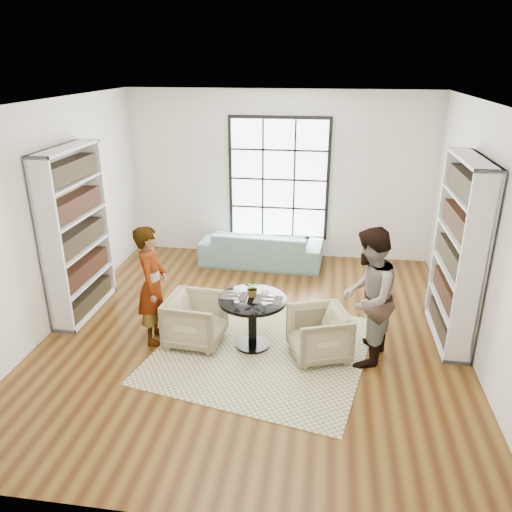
% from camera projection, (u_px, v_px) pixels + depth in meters
% --- Properties ---
extents(ground, '(6.00, 6.00, 0.00)m').
position_uv_depth(ground, '(254.00, 333.00, 6.79)').
color(ground, brown).
extents(room_shell, '(6.00, 6.01, 6.00)m').
position_uv_depth(room_shell, '(260.00, 233.00, 6.82)').
color(room_shell, silver).
rests_on(room_shell, ground).
extents(rug, '(3.01, 3.01, 0.01)m').
position_uv_depth(rug, '(263.00, 349.00, 6.40)').
color(rug, '#B6B288').
rests_on(rug, ground).
extents(pedestal_table, '(0.86, 0.86, 0.69)m').
position_uv_depth(pedestal_table, '(252.00, 312.00, 6.30)').
color(pedestal_table, black).
rests_on(pedestal_table, ground).
extents(sofa, '(2.19, 0.95, 0.63)m').
position_uv_depth(sofa, '(262.00, 247.00, 8.96)').
color(sofa, slate).
rests_on(sofa, ground).
extents(armchair_left, '(0.77, 0.76, 0.65)m').
position_uv_depth(armchair_left, '(196.00, 320.00, 6.46)').
color(armchair_left, tan).
rests_on(armchair_left, ground).
extents(armchair_right, '(0.88, 0.87, 0.63)m').
position_uv_depth(armchair_right, '(319.00, 334.00, 6.15)').
color(armchair_right, '#C2BC8B').
rests_on(armchair_right, ground).
extents(person_left, '(0.44, 0.62, 1.58)m').
position_uv_depth(person_left, '(152.00, 285.00, 6.36)').
color(person_left, gray).
rests_on(person_left, ground).
extents(person_right, '(0.86, 0.98, 1.71)m').
position_uv_depth(person_right, '(368.00, 298.00, 5.88)').
color(person_right, gray).
rests_on(person_right, ground).
extents(placemat_left, '(0.35, 0.28, 0.01)m').
position_uv_depth(placemat_left, '(234.00, 295.00, 6.30)').
color(placemat_left, black).
rests_on(placemat_left, pedestal_table).
extents(placemat_right, '(0.35, 0.28, 0.01)m').
position_uv_depth(placemat_right, '(268.00, 300.00, 6.19)').
color(placemat_right, black).
rests_on(placemat_right, pedestal_table).
extents(cutlery_left, '(0.15, 0.23, 0.01)m').
position_uv_depth(cutlery_left, '(234.00, 295.00, 6.29)').
color(cutlery_left, '#B9B8BD').
rests_on(cutlery_left, placemat_left).
extents(cutlery_right, '(0.15, 0.23, 0.01)m').
position_uv_depth(cutlery_right, '(268.00, 299.00, 6.19)').
color(cutlery_right, '#B9B8BD').
rests_on(cutlery_right, placemat_right).
extents(wine_glass_left, '(0.09, 0.09, 0.19)m').
position_uv_depth(wine_glass_left, '(237.00, 292.00, 6.09)').
color(wine_glass_left, silver).
rests_on(wine_glass_left, pedestal_table).
extents(wine_glass_right, '(0.10, 0.10, 0.21)m').
position_uv_depth(wine_glass_right, '(265.00, 293.00, 6.03)').
color(wine_glass_right, silver).
rests_on(wine_glass_right, pedestal_table).
extents(flower_centerpiece, '(0.22, 0.20, 0.23)m').
position_uv_depth(flower_centerpiece, '(253.00, 288.00, 6.24)').
color(flower_centerpiece, gray).
rests_on(flower_centerpiece, pedestal_table).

